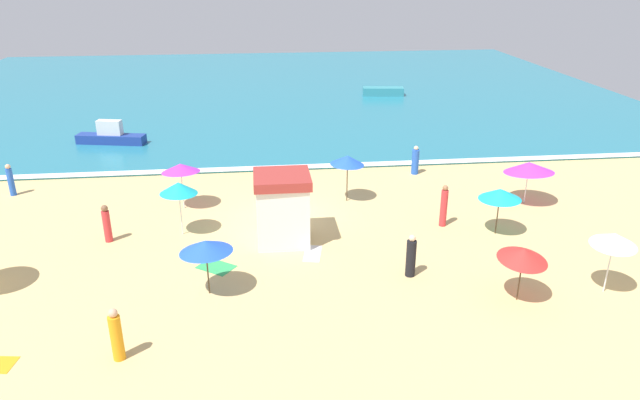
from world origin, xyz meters
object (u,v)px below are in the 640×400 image
beach_umbrella_3 (523,254)px  small_boat_0 (111,136)px  lifeguard_cabana (283,208)px  beach_umbrella_7 (347,160)px  beachgoer_6 (411,257)px  beach_umbrella_9 (614,239)px  beachgoer_3 (116,335)px  beachgoer_4 (107,224)px  beachgoer_0 (415,161)px  small_boat_1 (383,91)px  beachgoer_1 (444,206)px  beach_umbrella_0 (206,246)px  beach_umbrella_1 (500,194)px  beach_umbrella_5 (529,167)px  beach_umbrella_8 (178,188)px  beachgoer_2 (11,180)px  beach_umbrella_4 (180,168)px

beach_umbrella_3 → small_boat_0: size_ratio=0.50×
lifeguard_cabana → beach_umbrella_7: size_ratio=1.26×
lifeguard_cabana → beachgoer_6: (4.38, -3.32, -0.70)m
beach_umbrella_7 → beach_umbrella_9: 11.81m
lifeguard_cabana → beachgoer_3: (-5.05, -7.04, -0.67)m
lifeguard_cabana → beachgoer_4: size_ratio=1.81×
beachgoer_4 → beachgoer_0: bearing=24.4°
beachgoer_4 → small_boat_1: 30.79m
beachgoer_1 → small_boat_1: (2.96, 25.80, -0.46)m
beach_umbrella_0 → small_boat_0: beach_umbrella_0 is taller
beach_umbrella_1 → small_boat_1: bearing=87.9°
beach_umbrella_5 → beach_umbrella_8: 15.68m
beach_umbrella_8 → beachgoer_2: bearing=148.2°
beachgoer_2 → beach_umbrella_9: bearing=-26.3°
beach_umbrella_4 → beach_umbrella_5: bearing=-4.2°
beachgoer_2 → beachgoer_4: (5.75, -5.71, 0.00)m
beach_umbrella_7 → small_boat_1: beach_umbrella_7 is taller
lifeguard_cabana → small_boat_0: 17.63m
beach_umbrella_3 → beach_umbrella_5: bearing=64.1°
beach_umbrella_1 → small_boat_1: 26.86m
lifeguard_cabana → beach_umbrella_8: size_ratio=1.23×
beachgoer_0 → beachgoer_3: bearing=-131.0°
small_boat_1 → small_boat_0: bearing=-148.8°
beachgoer_1 → small_boat_1: size_ratio=0.53×
lifeguard_cabana → beach_umbrella_3: 9.22m
lifeguard_cabana → beach_umbrella_8: 4.31m
beachgoer_1 → small_boat_1: 25.98m
beach_umbrella_3 → small_boat_1: size_ratio=0.62×
beach_umbrella_3 → beachgoer_4: 15.80m
beach_umbrella_1 → beachgoer_2: size_ratio=1.34×
lifeguard_cabana → small_boat_1: size_ratio=0.82×
beach_umbrella_5 → beachgoer_6: (-7.08, -6.09, -1.01)m
beach_umbrella_9 → beachgoer_0: size_ratio=1.46×
beach_umbrella_7 → beach_umbrella_0: bearing=-127.6°
beach_umbrella_0 → small_boat_0: (-7.13, 18.33, -1.23)m
beach_umbrella_1 → beach_umbrella_9: bearing=-68.9°
beach_umbrella_8 → beachgoer_0: 13.16m
beach_umbrella_0 → beach_umbrella_7: beach_umbrella_7 is taller
lifeguard_cabana → beach_umbrella_5: lifeguard_cabana is taller
beach_umbrella_0 → beachgoer_1: bearing=25.0°
beach_umbrella_4 → small_boat_0: bearing=117.3°
beach_umbrella_0 → beachgoer_0: size_ratio=1.60×
beachgoer_4 → small_boat_1: size_ratio=0.45×
beach_umbrella_3 → beach_umbrella_7: (-4.32, 9.28, 0.32)m
beachgoer_4 → beachgoer_6: 12.12m
beach_umbrella_0 → beach_umbrella_5: beach_umbrella_5 is taller
beachgoer_0 → beachgoer_1: beachgoer_1 is taller
beach_umbrella_1 → lifeguard_cabana: bearing=178.2°
beachgoer_6 → small_boat_1: size_ratio=0.46×
small_boat_1 → beach_umbrella_0: bearing=-112.5°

